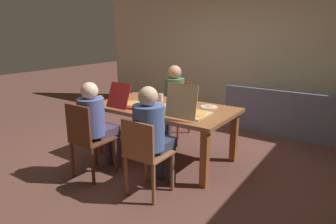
{
  "coord_description": "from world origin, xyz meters",
  "views": [
    {
      "loc": [
        2.28,
        -3.27,
        1.78
      ],
      "look_at": [
        0.0,
        0.1,
        0.65
      ],
      "focal_mm": 31.92,
      "sensor_mm": 36.0,
      "label": 1
    }
  ],
  "objects_px": {
    "chair_1": "(145,154)",
    "pizza_box_1": "(189,111)",
    "chair_2": "(87,138)",
    "drinking_glass_1": "(100,100)",
    "person_0": "(173,95)",
    "person_2": "(96,121)",
    "pizza_box_0": "(129,103)",
    "plate_0": "(209,107)",
    "drinking_glass_0": "(161,97)",
    "couch": "(288,117)",
    "dining_table": "(164,113)",
    "plate_1": "(154,112)",
    "plate_2": "(167,105)",
    "chair_0": "(177,104)",
    "person_1": "(152,131)"
  },
  "relations": [
    {
      "from": "dining_table",
      "to": "pizza_box_1",
      "type": "height_order",
      "value": "pizza_box_1"
    },
    {
      "from": "pizza_box_1",
      "to": "pizza_box_0",
      "type": "bearing_deg",
      "value": -176.45
    },
    {
      "from": "person_0",
      "to": "plate_0",
      "type": "relative_size",
      "value": 5.29
    },
    {
      "from": "plate_1",
      "to": "drinking_glass_0",
      "type": "bearing_deg",
      "value": 117.64
    },
    {
      "from": "plate_2",
      "to": "couch",
      "type": "relative_size",
      "value": 0.1
    },
    {
      "from": "person_1",
      "to": "couch",
      "type": "relative_size",
      "value": 0.58
    },
    {
      "from": "person_0",
      "to": "plate_2",
      "type": "bearing_deg",
      "value": -61.5
    },
    {
      "from": "chair_2",
      "to": "couch",
      "type": "xyz_separation_m",
      "value": [
        1.61,
        3.16,
        -0.24
      ]
    },
    {
      "from": "plate_2",
      "to": "person_2",
      "type": "bearing_deg",
      "value": -116.16
    },
    {
      "from": "plate_1",
      "to": "pizza_box_0",
      "type": "bearing_deg",
      "value": 172.98
    },
    {
      "from": "dining_table",
      "to": "couch",
      "type": "distance_m",
      "value": 2.48
    },
    {
      "from": "dining_table",
      "to": "chair_2",
      "type": "height_order",
      "value": "chair_2"
    },
    {
      "from": "couch",
      "to": "chair_1",
      "type": "bearing_deg",
      "value": -103.91
    },
    {
      "from": "plate_0",
      "to": "pizza_box_1",
      "type": "bearing_deg",
      "value": -91.85
    },
    {
      "from": "pizza_box_0",
      "to": "plate_2",
      "type": "bearing_deg",
      "value": 34.68
    },
    {
      "from": "pizza_box_1",
      "to": "dining_table",
      "type": "bearing_deg",
      "value": 158.48
    },
    {
      "from": "person_1",
      "to": "plate_2",
      "type": "distance_m",
      "value": 0.95
    },
    {
      "from": "chair_2",
      "to": "drinking_glass_1",
      "type": "relative_size",
      "value": 8.38
    },
    {
      "from": "drinking_glass_1",
      "to": "couch",
      "type": "distance_m",
      "value": 3.28
    },
    {
      "from": "plate_2",
      "to": "drinking_glass_1",
      "type": "relative_size",
      "value": 1.83
    },
    {
      "from": "drinking_glass_0",
      "to": "couch",
      "type": "xyz_separation_m",
      "value": [
        1.43,
        1.88,
        -0.52
      ]
    },
    {
      "from": "chair_0",
      "to": "chair_1",
      "type": "distance_m",
      "value": 2.15
    },
    {
      "from": "dining_table",
      "to": "pizza_box_1",
      "type": "bearing_deg",
      "value": -21.52
    },
    {
      "from": "person_2",
      "to": "pizza_box_1",
      "type": "relative_size",
      "value": 2.43
    },
    {
      "from": "dining_table",
      "to": "plate_1",
      "type": "height_order",
      "value": "plate_1"
    },
    {
      "from": "person_0",
      "to": "chair_1",
      "type": "distance_m",
      "value": 2.02
    },
    {
      "from": "drinking_glass_1",
      "to": "chair_1",
      "type": "bearing_deg",
      "value": -24.82
    },
    {
      "from": "pizza_box_1",
      "to": "drinking_glass_1",
      "type": "bearing_deg",
      "value": -172.6
    },
    {
      "from": "plate_1",
      "to": "drinking_glass_1",
      "type": "height_order",
      "value": "drinking_glass_1"
    },
    {
      "from": "chair_1",
      "to": "drinking_glass_1",
      "type": "relative_size",
      "value": 7.78
    },
    {
      "from": "plate_2",
      "to": "drinking_glass_1",
      "type": "xyz_separation_m",
      "value": [
        -0.87,
        -0.42,
        0.05
      ]
    },
    {
      "from": "chair_2",
      "to": "person_2",
      "type": "relative_size",
      "value": 0.8
    },
    {
      "from": "person_1",
      "to": "pizza_box_0",
      "type": "height_order",
      "value": "person_1"
    },
    {
      "from": "chair_1",
      "to": "couch",
      "type": "relative_size",
      "value": 0.42
    },
    {
      "from": "drinking_glass_1",
      "to": "chair_0",
      "type": "bearing_deg",
      "value": 72.87
    },
    {
      "from": "chair_2",
      "to": "pizza_box_0",
      "type": "xyz_separation_m",
      "value": [
        0.01,
        0.76,
        0.28
      ]
    },
    {
      "from": "plate_1",
      "to": "plate_2",
      "type": "bearing_deg",
      "value": 96.47
    },
    {
      "from": "plate_0",
      "to": "plate_1",
      "type": "xyz_separation_m",
      "value": [
        -0.47,
        -0.62,
        -0.0
      ]
    },
    {
      "from": "person_2",
      "to": "couch",
      "type": "bearing_deg",
      "value": 61.85
    },
    {
      "from": "chair_1",
      "to": "pizza_box_1",
      "type": "bearing_deg",
      "value": 82.51
    },
    {
      "from": "person_0",
      "to": "person_2",
      "type": "height_order",
      "value": "person_0"
    },
    {
      "from": "chair_1",
      "to": "pizza_box_1",
      "type": "xyz_separation_m",
      "value": [
        0.1,
        0.76,
        0.32
      ]
    },
    {
      "from": "plate_2",
      "to": "drinking_glass_1",
      "type": "bearing_deg",
      "value": -154.25
    },
    {
      "from": "person_2",
      "to": "drinking_glass_1",
      "type": "relative_size",
      "value": 10.47
    },
    {
      "from": "person_0",
      "to": "couch",
      "type": "relative_size",
      "value": 0.58
    },
    {
      "from": "chair_1",
      "to": "chair_2",
      "type": "height_order",
      "value": "chair_2"
    },
    {
      "from": "chair_1",
      "to": "plate_0",
      "type": "bearing_deg",
      "value": 84.75
    },
    {
      "from": "pizza_box_0",
      "to": "plate_0",
      "type": "xyz_separation_m",
      "value": [
        0.95,
        0.57,
        -0.04
      ]
    },
    {
      "from": "chair_0",
      "to": "plate_0",
      "type": "distance_m",
      "value": 1.21
    },
    {
      "from": "dining_table",
      "to": "plate_2",
      "type": "height_order",
      "value": "plate_2"
    }
  ]
}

